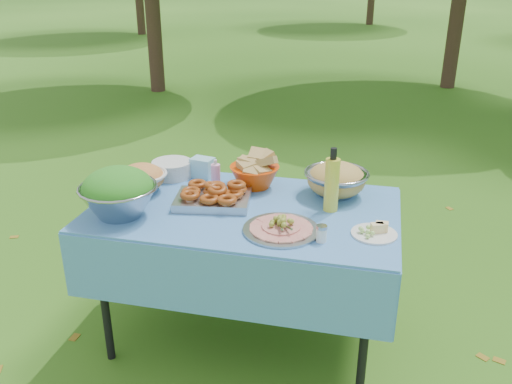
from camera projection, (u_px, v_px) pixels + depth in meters
The scene contains 14 objects.
ground at pixel (245, 336), 2.91m from camera, with size 80.00×80.00×0.00m, color #183D0B.
picnic_table at pixel (245, 275), 2.76m from camera, with size 1.46×0.86×0.76m, color #84BCFF.
salad_bowl at pixel (118, 192), 2.48m from camera, with size 0.36×0.36×0.23m, color #9A9BA2, non-canonical shape.
pasta_bowl_white at pixel (141, 178), 2.77m from camera, with size 0.26×0.26×0.15m, color silver, non-canonical shape.
plate_stack at pixel (172, 169), 2.97m from camera, with size 0.22×0.22×0.09m, color silver.
wipes_box at pixel (203, 168), 2.96m from camera, with size 0.12×0.09×0.11m, color #92D3E6.
sanitizer_bottle at pixel (216, 172), 2.85m from camera, with size 0.05×0.05×0.14m, color #FBA0CF.
bread_bowl at pixel (255, 171), 2.82m from camera, with size 0.26×0.26×0.17m, color #DB3E06, non-canonical shape.
pasta_bowl_steel at pixel (336, 179), 2.72m from camera, with size 0.32×0.32×0.17m, color #9A9BA2, non-canonical shape.
fried_tray at pixel (213, 196), 2.63m from camera, with size 0.36×0.25×0.08m, color #ABAAAF.
charcuterie_platter at pixel (281, 223), 2.37m from camera, with size 0.34×0.34×0.08m, color #9DA1A4.
oil_bottle at pixel (332, 180), 2.52m from camera, with size 0.07×0.07×0.31m, color gold.
cheese_plate at pixel (374, 229), 2.34m from camera, with size 0.20×0.20×0.05m, color silver.
shaker at pixel (321, 234), 2.28m from camera, with size 0.05×0.05×0.08m, color white.
Camera 1 is at (0.60, -2.29, 1.85)m, focal length 38.00 mm.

